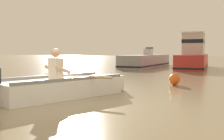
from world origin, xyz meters
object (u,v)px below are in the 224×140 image
object	(u,v)px
rowboat_with_person	(64,86)
mooring_buoy	(174,79)
moored_boat_grey	(146,61)
moored_boat_red	(193,55)

from	to	relation	value
rowboat_with_person	mooring_buoy	xyz separation A→B (m)	(1.85, 3.55, -0.06)
moored_boat_grey	mooring_buoy	world-z (taller)	moored_boat_grey
rowboat_with_person	moored_boat_red	world-z (taller)	moored_boat_red
moored_boat_grey	mooring_buoy	xyz separation A→B (m)	(4.57, -9.79, -0.22)
moored_boat_grey	moored_boat_red	world-z (taller)	moored_boat_red
rowboat_with_person	mooring_buoy	bearing A→B (deg)	62.45
rowboat_with_person	mooring_buoy	world-z (taller)	rowboat_with_person
moored_boat_grey	moored_boat_red	xyz separation A→B (m)	(3.39, -0.27, 0.46)
rowboat_with_person	moored_boat_red	bearing A→B (deg)	87.05
moored_boat_red	mooring_buoy	distance (m)	9.62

